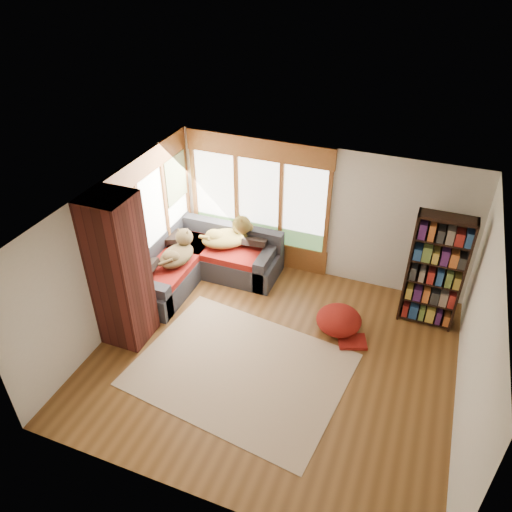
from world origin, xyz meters
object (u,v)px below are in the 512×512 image
Objects in this scene: sectional_sofa at (208,260)px; pouf at (339,320)px; dog_brindle at (179,251)px; bookshelf at (435,272)px; area_rug at (241,369)px; dog_tan at (229,235)px; brick_chimney at (120,271)px.

sectional_sofa is 2.85m from pouf.
bookshelf is at bearing -78.50° from dog_brindle.
area_rug is (1.58, -2.12, -0.30)m from sectional_sofa.
sectional_sofa is at bearing -178.83° from bookshelf.
dog_brindle is at bearing 139.88° from area_rug.
area_rug is at bearing -96.38° from dog_tan.
bookshelf is at bearing -36.26° from dog_tan.
dog_brindle is (-4.39, -0.62, -0.27)m from bookshelf.
dog_brindle reaches higher than area_rug.
dog_brindle is (-3.06, 0.14, 0.55)m from pouf.
area_rug is 3.50m from bookshelf.
pouf is 0.87× the size of dog_brindle.
dog_tan is at bearing 177.34° from bookshelf.
brick_chimney is 1.25× the size of bookshelf.
bookshelf is 1.74m from pouf.
dog_tan is at bearing -35.94° from dog_brindle.
area_rug is 2.78m from dog_tan.
sectional_sofa reaches higher than area_rug.
area_rug is 2.57m from dog_brindle.
brick_chimney is 5.02m from bookshelf.
brick_chimney is at bearing 178.03° from area_rug.
bookshelf reaches higher than pouf.
bookshelf is 2.39× the size of dog_brindle.
dog_brindle is (-0.65, -0.80, -0.03)m from dog_tan.
sectional_sofa is 2.53× the size of dog_brindle.
area_rug is at bearing -138.82° from bookshelf.
pouf is at bearing -150.33° from bookshelf.
sectional_sofa is at bearing -177.82° from dog_tan.
bookshelf reaches higher than sectional_sofa.
dog_tan is (0.36, 0.26, 0.49)m from sectional_sofa.
dog_brindle reaches higher than pouf.
dog_tan is at bearing 31.60° from sectional_sofa.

